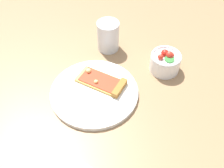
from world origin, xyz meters
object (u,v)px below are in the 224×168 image
(pizza_slice_main, at_px, (104,82))
(salad_bowl, at_px, (165,62))
(soda_glass, at_px, (108,37))
(plate, at_px, (94,92))

(pizza_slice_main, relative_size, salad_bowl, 1.59)
(pizza_slice_main, xyz_separation_m, soda_glass, (-0.09, 0.17, 0.03))
(soda_glass, bearing_deg, salad_bowl, 1.84)
(plate, relative_size, salad_bowl, 2.75)
(plate, xyz_separation_m, salad_bowl, (0.14, 0.22, 0.03))
(pizza_slice_main, distance_m, soda_glass, 0.19)
(plate, height_order, salad_bowl, salad_bowl)
(salad_bowl, bearing_deg, plate, -123.05)
(pizza_slice_main, distance_m, salad_bowl, 0.22)
(plate, distance_m, salad_bowl, 0.26)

